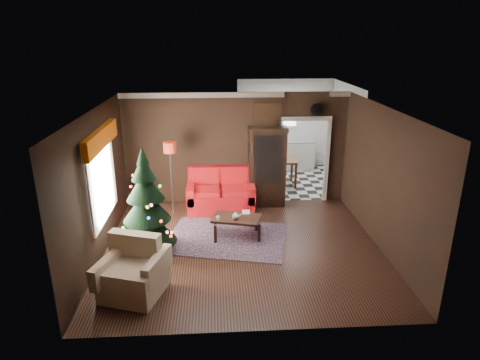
{
  "coord_description": "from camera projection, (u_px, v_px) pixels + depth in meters",
  "views": [
    {
      "loc": [
        -0.51,
        -7.49,
        4.1
      ],
      "look_at": [
        0.0,
        0.9,
        1.15
      ],
      "focal_mm": 31.2,
      "sensor_mm": 36.0,
      "label": 1
    }
  ],
  "objects": [
    {
      "name": "armchair",
      "position": [
        133.0,
        269.0,
        6.81
      ],
      "size": [
        1.19,
        1.19,
        0.97
      ],
      "primitive_type": null,
      "rotation": [
        0.0,
        0.0,
        -0.31
      ],
      "color": "tan",
      "rests_on": "ground"
    },
    {
      "name": "book",
      "position": [
        242.0,
        208.0,
        8.96
      ],
      "size": [
        0.17,
        0.03,
        0.23
      ],
      "primitive_type": "imported",
      "rotation": [
        0.0,
        0.0,
        -0.07
      ],
      "color": "#9D7A66",
      "rests_on": "coffee_table"
    },
    {
      "name": "kitchen_floor",
      "position": [
        291.0,
        181.0,
        12.3
      ],
      "size": [
        3.0,
        3.0,
        0.0
      ],
      "primitive_type": "plane",
      "color": "silver",
      "rests_on": "ground"
    },
    {
      "name": "wall_left",
      "position": [
        97.0,
        186.0,
        7.81
      ],
      "size": [
        0.0,
        5.5,
        5.5
      ],
      "primitive_type": "plane",
      "rotation": [
        1.57,
        0.0,
        1.57
      ],
      "color": "black",
      "rests_on": "ground"
    },
    {
      "name": "left_window",
      "position": [
        101.0,
        180.0,
        7.99
      ],
      "size": [
        0.05,
        1.6,
        1.4
      ],
      "primitive_type": "cube",
      "color": "white",
      "rests_on": "wall_left"
    },
    {
      "name": "kitchen_table",
      "position": [
        283.0,
        172.0,
        11.88
      ],
      "size": [
        0.7,
        0.7,
        0.75
      ],
      "primitive_type": null,
      "color": "brown",
      "rests_on": "ground"
    },
    {
      "name": "kitchen_window",
      "position": [
        285.0,
        115.0,
        13.1
      ],
      "size": [
        0.7,
        0.06,
        0.7
      ],
      "primitive_type": "cube",
      "color": "white",
      "rests_on": "ground"
    },
    {
      "name": "wall_right",
      "position": [
        383.0,
        180.0,
        8.13
      ],
      "size": [
        0.0,
        5.5,
        5.5
      ],
      "primitive_type": "plane",
      "rotation": [
        1.57,
        0.0,
        -1.57
      ],
      "color": "black",
      "rests_on": "ground"
    },
    {
      "name": "valance",
      "position": [
        101.0,
        138.0,
        7.72
      ],
      "size": [
        0.12,
        2.1,
        0.35
      ],
      "primitive_type": "cube",
      "color": "#9B4206",
      "rests_on": "wall_left"
    },
    {
      "name": "cup_b",
      "position": [
        218.0,
        218.0,
        8.67
      ],
      "size": [
        0.08,
        0.08,
        0.06
      ],
      "primitive_type": "cylinder",
      "rotation": [
        0.0,
        0.0,
        0.08
      ],
      "color": "white",
      "rests_on": "coffee_table"
    },
    {
      "name": "wall_front",
      "position": [
        255.0,
        246.0,
        5.62
      ],
      "size": [
        5.5,
        0.0,
        5.5
      ],
      "primitive_type": "plane",
      "rotation": [
        -1.57,
        0.0,
        0.0
      ],
      "color": "black",
      "rests_on": "ground"
    },
    {
      "name": "coffee_table",
      "position": [
        237.0,
        227.0,
        8.84
      ],
      "size": [
        1.1,
        0.81,
        0.44
      ],
      "primitive_type": null,
      "rotation": [
        0.0,
        0.0,
        -0.25
      ],
      "color": "black",
      "rests_on": "rug"
    },
    {
      "name": "teapot",
      "position": [
        235.0,
        216.0,
        8.64
      ],
      "size": [
        0.21,
        0.21,
        0.15
      ],
      "primitive_type": null,
      "rotation": [
        0.0,
        0.0,
        0.41
      ],
      "color": "white",
      "rests_on": "coffee_table"
    },
    {
      "name": "kitchen_counter",
      "position": [
        285.0,
        155.0,
        13.28
      ],
      "size": [
        1.8,
        0.6,
        0.9
      ],
      "primitive_type": "cube",
      "color": "beige",
      "rests_on": "ground"
    },
    {
      "name": "rug",
      "position": [
        226.0,
        238.0,
        8.85
      ],
      "size": [
        2.8,
        2.29,
        0.01
      ],
      "primitive_type": "cube",
      "rotation": [
        0.0,
        0.0,
        -0.22
      ],
      "color": "#372E35",
      "rests_on": "ground"
    },
    {
      "name": "floor_lamp",
      "position": [
        172.0,
        181.0,
        9.83
      ],
      "size": [
        0.39,
        0.39,
        1.87
      ],
      "primitive_type": null,
      "rotation": [
        0.0,
        0.0,
        0.3
      ],
      "color": "#272727",
      "rests_on": "ground"
    },
    {
      "name": "cup_a",
      "position": [
        218.0,
        218.0,
        8.65
      ],
      "size": [
        0.07,
        0.07,
        0.05
      ],
      "primitive_type": "cylinder",
      "rotation": [
        0.0,
        0.0,
        -0.17
      ],
      "color": "silver",
      "rests_on": "coffee_table"
    },
    {
      "name": "christmas_tree",
      "position": [
        146.0,
        203.0,
        7.96
      ],
      "size": [
        1.44,
        1.44,
        2.09
      ],
      "primitive_type": null,
      "rotation": [
        0.0,
        0.0,
        -0.41
      ],
      "color": "black",
      "rests_on": "ground"
    },
    {
      "name": "floor",
      "position": [
        243.0,
        248.0,
        8.44
      ],
      "size": [
        5.5,
        5.5,
        0.0
      ],
      "primitive_type": "plane",
      "color": "black",
      "rests_on": "ground"
    },
    {
      "name": "wall_back",
      "position": [
        236.0,
        149.0,
        10.33
      ],
      "size": [
        5.5,
        0.0,
        5.5
      ],
      "primitive_type": "plane",
      "rotation": [
        1.57,
        0.0,
        0.0
      ],
      "color": "black",
      "rests_on": "ground"
    },
    {
      "name": "painting",
      "position": [
        267.0,
        115.0,
        10.05
      ],
      "size": [
        0.62,
        0.05,
        0.52
      ],
      "primitive_type": "cube",
      "color": "#A86740",
      "rests_on": "wall_back"
    },
    {
      "name": "wall_clock",
      "position": [
        316.0,
        109.0,
        10.07
      ],
      "size": [
        0.32,
        0.32,
        0.06
      ],
      "primitive_type": "cylinder",
      "color": "silver",
      "rests_on": "wall_back"
    },
    {
      "name": "loveseat",
      "position": [
        221.0,
        190.0,
        10.18
      ],
      "size": [
        1.7,
        0.9,
        1.0
      ],
      "primitive_type": null,
      "color": "maroon",
      "rests_on": "ground"
    },
    {
      "name": "curio_cabinet",
      "position": [
        267.0,
        169.0,
        10.3
      ],
      "size": [
        0.9,
        0.45,
        1.9
      ],
      "primitive_type": null,
      "color": "black",
      "rests_on": "ground"
    },
    {
      "name": "ceiling",
      "position": [
        243.0,
        110.0,
        7.51
      ],
      "size": [
        5.5,
        5.5,
        0.0
      ],
      "primitive_type": "plane",
      "rotation": [
        3.14,
        0.0,
        0.0
      ],
      "color": "white",
      "rests_on": "ground"
    },
    {
      "name": "doorway",
      "position": [
        303.0,
        162.0,
        10.54
      ],
      "size": [
        1.1,
        0.1,
        2.1
      ],
      "primitive_type": null,
      "color": "white",
      "rests_on": "ground"
    }
  ]
}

